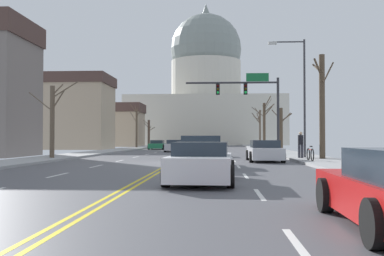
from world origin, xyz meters
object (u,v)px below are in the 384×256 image
pickup_truck_near_02 (201,153)px  sedan_near_03 (202,163)px  pedestrian_00 (301,143)px  sedan_oncoming_01 (157,145)px  sedan_oncoming_02 (190,143)px  signal_gantry (252,96)px  street_lamp_right (299,87)px  sedan_near_00 (206,148)px  sedan_near_01 (265,151)px  bicycle_parked (310,154)px  sedan_oncoming_00 (175,146)px

pickup_truck_near_02 → sedan_near_03: size_ratio=1.23×
pedestrian_00 → sedan_near_03: bearing=-111.9°
sedan_oncoming_01 → sedan_oncoming_02: 12.93m
signal_gantry → pedestrian_00: size_ratio=4.76×
signal_gantry → street_lamp_right: street_lamp_right is taller
sedan_near_00 → sedan_near_01: bearing=-62.6°
sedan_near_01 → pedestrian_00: (2.46, 1.70, 0.47)m
sedan_oncoming_01 → sedan_near_03: bearing=-80.2°
sedan_oncoming_01 → bicycle_parked: (12.65, -29.24, -0.06)m
pickup_truck_near_02 → bicycle_parked: pickup_truck_near_02 is taller
sedan_near_01 → sedan_oncoming_00: 19.65m
sedan_oncoming_02 → pedestrian_00: 39.48m
sedan_near_01 → sedan_near_03: 13.13m
signal_gantry → sedan_near_03: (-3.41, -23.34, -4.34)m
signal_gantry → street_lamp_right: (2.49, -8.08, -0.18)m
sedan_near_01 → sedan_oncoming_02: 40.64m
pedestrian_00 → sedan_oncoming_02: bearing=103.8°
signal_gantry → street_lamp_right: size_ratio=1.02×
bicycle_parked → pedestrian_00: bearing=88.1°
bicycle_parked → sedan_near_01: bearing=144.6°
signal_gantry → pickup_truck_near_02: (-3.71, -16.05, -4.25)m
street_lamp_right → sedan_near_00: bearing=143.7°
sedan_near_01 → bicycle_parked: size_ratio=2.64×
sedan_near_01 → sedan_near_03: (-3.33, -12.70, 0.01)m
pickup_truck_near_02 → sedan_oncoming_00: bearing=98.6°
sedan_near_03 → sedan_oncoming_02: size_ratio=1.10×
sedan_near_01 → sedan_oncoming_00: size_ratio=1.08×
sedan_near_00 → sedan_oncoming_02: sedan_near_00 is taller
pickup_truck_near_02 → sedan_oncoming_02: pickup_truck_near_02 is taller
sedan_near_03 → bicycle_parked: bearing=62.8°
sedan_oncoming_02 → sedan_near_00: bearing=-84.4°
pedestrian_00 → bicycle_parked: 3.42m
pedestrian_00 → signal_gantry: bearing=104.9°
pickup_truck_near_02 → sedan_oncoming_00: size_ratio=1.33×
sedan_near_03 → sedan_oncoming_01: (-6.98, 40.27, -0.06)m
pickup_truck_near_02 → sedan_near_03: pickup_truck_near_02 is taller
sedan_oncoming_00 → sedan_oncoming_02: 21.77m
signal_gantry → sedan_near_00: (-3.80, -3.46, -4.34)m
street_lamp_right → sedan_oncoming_01: size_ratio=1.67×
street_lamp_right → sedan_near_00: size_ratio=1.76×
sedan_near_00 → sedan_near_03: sedan_near_00 is taller
signal_gantry → sedan_oncoming_00: bearing=133.6°
pickup_truck_near_02 → bicycle_parked: bearing=32.0°
signal_gantry → sedan_near_00: signal_gantry is taller
sedan_oncoming_02 → pedestrian_00: size_ratio=2.54×
street_lamp_right → sedan_near_03: (-5.90, -15.26, -4.16)m
signal_gantry → sedan_oncoming_01: (-10.38, 16.93, -4.39)m
signal_gantry → sedan_oncoming_02: (-7.00, 29.41, -4.34)m
street_lamp_right → pickup_truck_near_02: size_ratio=1.35×
street_lamp_right → pickup_truck_near_02: bearing=-127.9°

